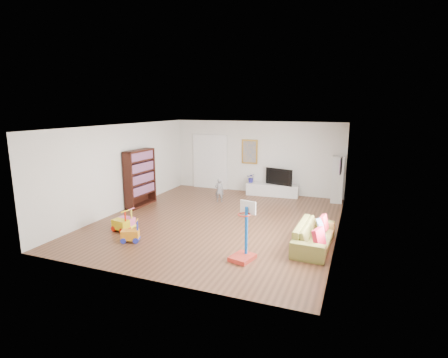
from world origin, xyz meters
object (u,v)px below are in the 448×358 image
at_px(sofa, 314,235).
at_px(basketball_hoop, 243,232).
at_px(media_console, 272,190).
at_px(bookshelf, 140,178).

xyz_separation_m(sofa, basketball_hoop, (-1.33, -1.29, 0.36)).
distance_m(media_console, basketball_hoop, 5.72).
xyz_separation_m(media_console, sofa, (2.05, -4.36, 0.06)).
bearing_deg(basketball_hoop, bookshelf, 162.42).
xyz_separation_m(media_console, basketball_hoop, (0.73, -5.66, 0.42)).
relative_size(media_console, sofa, 0.99).
height_order(media_console, bookshelf, bookshelf).
height_order(media_console, sofa, sofa).
distance_m(media_console, sofa, 4.82).
height_order(sofa, basketball_hoop, basketball_hoop).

